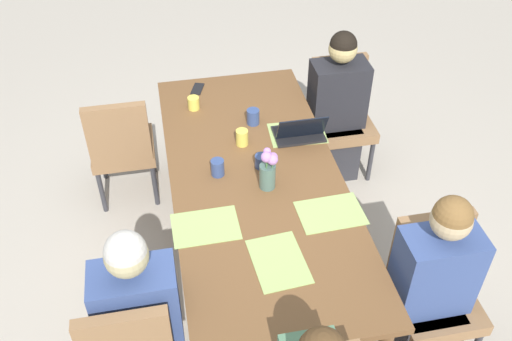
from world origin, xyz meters
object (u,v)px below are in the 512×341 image
object	(u,v)px
chair_near_right_near	(432,283)
phone_black	(197,89)
person_far_left_near	(142,328)
coffee_mug_centre_left	(262,161)
chair_near_left_far	(340,111)
coffee_mug_near_right	(218,168)
flower_vase	(268,169)
laptop_near_left_far	(300,132)
person_near_left_far	(336,114)
person_near_right_near	(429,292)
coffee_mug_near_left	(242,137)
coffee_mug_far_left	(253,117)
dining_table	(256,185)
chair_far_right_mid	(122,145)
coffee_mug_centre_right	(194,103)

from	to	relation	value
chair_near_right_near	phone_black	xyz separation A→B (m)	(1.80, 1.05, 0.25)
person_far_left_near	coffee_mug_centre_left	xyz separation A→B (m)	(0.87, -0.78, 0.25)
chair_near_left_far	coffee_mug_near_right	world-z (taller)	chair_near_left_far
flower_vase	laptop_near_left_far	size ratio (longest dim) A/B	0.84
person_near_left_far	chair_near_right_near	size ratio (longest dim) A/B	1.33
person_near_right_near	coffee_mug_centre_left	size ratio (longest dim) A/B	14.39
coffee_mug_centre_left	coffee_mug_near_right	bearing A→B (deg)	94.57
coffee_mug_near_left	coffee_mug_far_left	xyz separation A→B (m)	(0.21, -0.11, -0.00)
dining_table	coffee_mug_centre_left	bearing A→B (deg)	-30.31
dining_table	flower_vase	bearing A→B (deg)	-151.80
dining_table	chair_near_left_far	size ratio (longest dim) A/B	2.61
chair_near_right_near	laptop_near_left_far	bearing A→B (deg)	23.41
chair_far_right_mid	laptop_near_left_far	bearing A→B (deg)	-111.98
flower_vase	phone_black	distance (m)	1.17
person_near_right_near	laptop_near_left_far	bearing A→B (deg)	19.50
dining_table	chair_far_right_mid	world-z (taller)	chair_far_right_mid
chair_near_right_near	laptop_near_left_far	size ratio (longest dim) A/B	2.81
chair_near_right_near	coffee_mug_near_right	xyz separation A→B (m)	(0.84, 1.04, 0.29)
person_near_right_near	laptop_near_left_far	size ratio (longest dim) A/B	3.73
person_near_left_far	flower_vase	world-z (taller)	person_near_left_far
coffee_mug_near_right	phone_black	bearing A→B (deg)	0.61
person_near_left_far	flower_vase	distance (m)	1.22
chair_near_right_near	chair_far_right_mid	world-z (taller)	same
chair_near_right_near	coffee_mug_near_right	bearing A→B (deg)	51.18
person_far_left_near	person_near_right_near	distance (m)	1.50
person_far_left_near	chair_far_right_mid	xyz separation A→B (m)	(1.57, 0.08, -0.03)
chair_near_right_near	coffee_mug_centre_right	size ratio (longest dim) A/B	10.11
laptop_near_left_far	coffee_mug_near_left	xyz separation A→B (m)	(0.00, 0.37, 0.01)
phone_black	chair_near_left_far	bearing A→B (deg)	102.77
person_near_left_far	coffee_mug_centre_left	distance (m)	1.06
phone_black	coffee_mug_far_left	bearing A→B (deg)	52.43
chair_near_left_far	coffee_mug_far_left	distance (m)	0.88
chair_near_left_far	coffee_mug_near_right	distance (m)	1.37
chair_near_right_near	chair_far_right_mid	bearing A→B (deg)	46.25
chair_far_right_mid	coffee_mug_centre_left	bearing A→B (deg)	-129.21
person_near_right_near	coffee_mug_centre_left	bearing A→B (deg)	37.26
person_far_left_near	flower_vase	world-z (taller)	person_far_left_near
flower_vase	person_far_left_near	bearing A→B (deg)	130.90
person_near_left_far	chair_near_right_near	bearing A→B (deg)	-178.12
chair_near_right_near	flower_vase	xyz separation A→B (m)	(0.67, 0.77, 0.38)
person_near_right_near	coffee_mug_centre_right	world-z (taller)	person_near_right_near
dining_table	person_near_left_far	size ratio (longest dim) A/B	1.96
dining_table	person_near_left_far	world-z (taller)	person_near_left_far
coffee_mug_near_right	coffee_mug_far_left	xyz separation A→B (m)	(0.47, -0.30, 0.00)
laptop_near_left_far	person_near_right_near	bearing A→B (deg)	-160.50
chair_far_right_mid	coffee_mug_near_right	distance (m)	0.98
laptop_near_left_far	coffee_mug_far_left	bearing A→B (deg)	50.94
coffee_mug_centre_left	phone_black	xyz separation A→B (m)	(0.94, 0.28, -0.04)
flower_vase	coffee_mug_far_left	bearing A→B (deg)	-3.07
coffee_mug_near_left	phone_black	distance (m)	0.73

